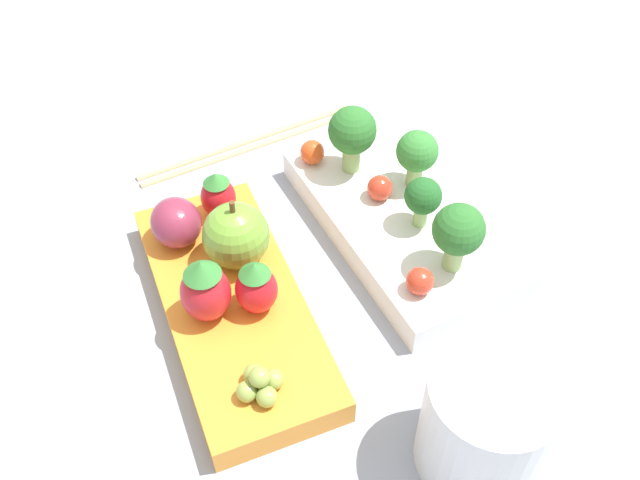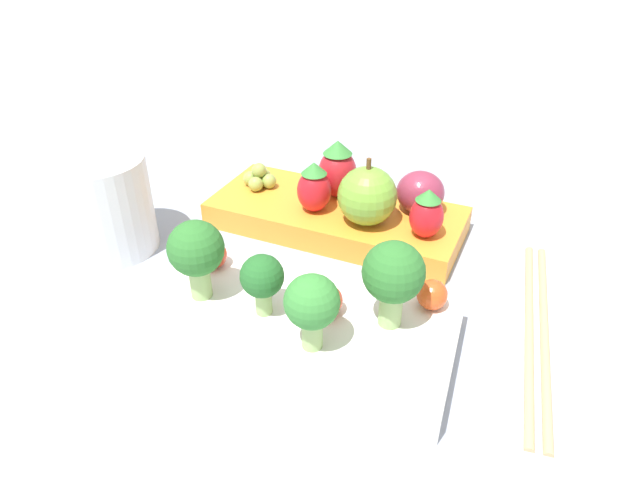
% 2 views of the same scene
% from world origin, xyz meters
% --- Properties ---
extents(ground_plane, '(4.00, 4.00, 0.00)m').
position_xyz_m(ground_plane, '(0.00, 0.00, 0.00)').
color(ground_plane, '#939EB2').
extents(bento_box_savoury, '(0.21, 0.11, 0.02)m').
position_xyz_m(bento_box_savoury, '(-0.00, 0.08, 0.01)').
color(bento_box_savoury, white).
rests_on(bento_box_savoury, ground_plane).
extents(bento_box_fruit, '(0.23, 0.12, 0.02)m').
position_xyz_m(bento_box_fruit, '(0.01, -0.07, 0.01)').
color(bento_box_fruit, orange).
rests_on(bento_box_fruit, ground_plane).
extents(broccoli_floret_0, '(0.03, 0.03, 0.05)m').
position_xyz_m(broccoli_floret_0, '(-0.02, 0.10, 0.06)').
color(broccoli_floret_0, '#93B770').
rests_on(broccoli_floret_0, bento_box_savoury).
extents(broccoli_floret_1, '(0.03, 0.03, 0.04)m').
position_xyz_m(broccoli_floret_1, '(0.02, 0.08, 0.05)').
color(broccoli_floret_1, '#93B770').
rests_on(broccoli_floret_1, bento_box_savoury).
extents(broccoli_floret_2, '(0.04, 0.04, 0.06)m').
position_xyz_m(broccoli_floret_2, '(0.07, 0.08, 0.06)').
color(broccoli_floret_2, '#93B770').
rests_on(broccoli_floret_2, bento_box_savoury).
extents(broccoli_floret_3, '(0.04, 0.04, 0.06)m').
position_xyz_m(broccoli_floret_3, '(-0.06, 0.07, 0.06)').
color(broccoli_floret_3, '#93B770').
rests_on(broccoli_floret_3, bento_box_savoury).
extents(cherry_tomato_0, '(0.02, 0.02, 0.02)m').
position_xyz_m(cherry_tomato_0, '(0.07, 0.05, 0.03)').
color(cherry_tomato_0, red).
rests_on(cherry_tomato_0, bento_box_savoury).
extents(cherry_tomato_1, '(0.02, 0.02, 0.02)m').
position_xyz_m(cherry_tomato_1, '(-0.02, 0.07, 0.03)').
color(cherry_tomato_1, red).
rests_on(cherry_tomato_1, bento_box_savoury).
extents(cherry_tomato_2, '(0.02, 0.02, 0.02)m').
position_xyz_m(cherry_tomato_2, '(-0.08, 0.05, 0.03)').
color(cherry_tomato_2, '#DB4C1E').
rests_on(cherry_tomato_2, bento_box_savoury).
extents(apple, '(0.05, 0.05, 0.06)m').
position_xyz_m(apple, '(-0.02, -0.05, 0.05)').
color(apple, '#70A838').
rests_on(apple, bento_box_fruit).
extents(strawberry_0, '(0.03, 0.03, 0.04)m').
position_xyz_m(strawberry_0, '(0.03, -0.06, 0.04)').
color(strawberry_0, red).
rests_on(strawberry_0, bento_box_fruit).
extents(strawberry_1, '(0.03, 0.03, 0.04)m').
position_xyz_m(strawberry_1, '(-0.07, -0.05, 0.04)').
color(strawberry_1, red).
rests_on(strawberry_1, bento_box_fruit).
extents(strawberry_2, '(0.03, 0.03, 0.05)m').
position_xyz_m(strawberry_2, '(0.02, -0.09, 0.05)').
color(strawberry_2, red).
rests_on(strawberry_2, bento_box_fruit).
extents(plum, '(0.04, 0.04, 0.04)m').
position_xyz_m(plum, '(-0.06, -0.08, 0.04)').
color(plum, '#892D47').
rests_on(plum, bento_box_fruit).
extents(grape_cluster, '(0.03, 0.03, 0.02)m').
position_xyz_m(grape_cluster, '(0.09, -0.09, 0.03)').
color(grape_cluster, '#8EA84C').
rests_on(grape_cluster, bento_box_fruit).
extents(drinking_cup, '(0.08, 0.08, 0.08)m').
position_xyz_m(drinking_cup, '(0.18, 0.01, 0.04)').
color(drinking_cup, silver).
rests_on(drinking_cup, ground_plane).
extents(chopsticks_pair, '(0.02, 0.21, 0.01)m').
position_xyz_m(chopsticks_pair, '(-0.16, 0.02, 0.00)').
color(chopsticks_pair, tan).
rests_on(chopsticks_pair, ground_plane).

